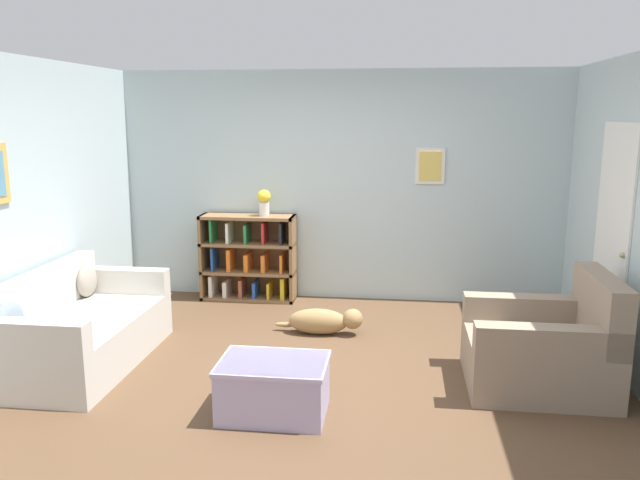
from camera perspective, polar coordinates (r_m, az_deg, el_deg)
The scene contains 9 objects.
ground_plane at distance 5.30m, azimuth -0.56°, elevation -12.07°, with size 14.00×14.00×0.00m, color brown.
wall_back at distance 7.14m, azimuth 1.89°, elevation 4.90°, with size 5.60×0.13×2.60m.
wall_left at distance 5.84m, azimuth -26.24°, elevation 2.27°, with size 0.13×5.00×2.60m.
couch at distance 5.78m, azimuth -21.30°, elevation -7.73°, with size 0.92×1.72×0.80m.
bookshelf at distance 7.24m, azimuth -6.55°, elevation -1.72°, with size 1.08×0.34×0.98m.
recliner_chair at distance 5.25m, azimuth 19.97°, elevation -9.30°, with size 1.08×0.95×0.91m.
coffee_table at distance 4.57m, azimuth -4.27°, elevation -13.17°, with size 0.77×0.54×0.40m.
dog at distance 6.13m, azimuth 0.37°, elevation -7.41°, with size 0.88×0.23×0.26m.
vase at distance 7.05m, azimuth -5.13°, elevation 3.56°, with size 0.15×0.15×0.29m.
Camera 1 is at (0.66, -4.81, 2.12)m, focal length 35.00 mm.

